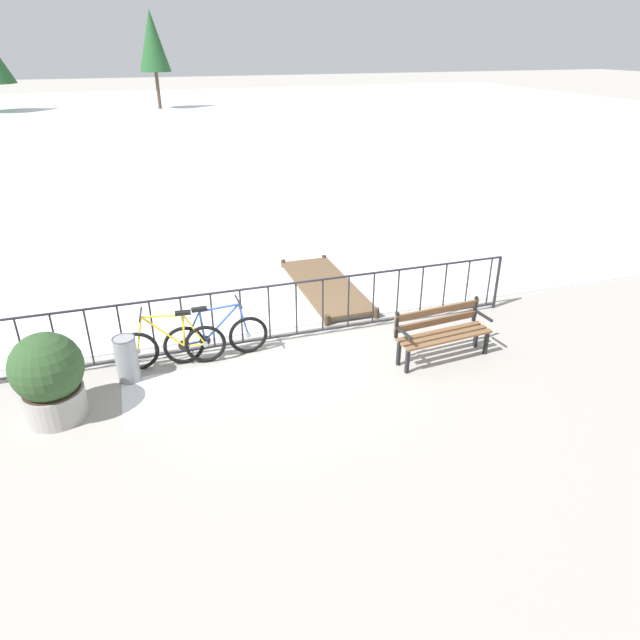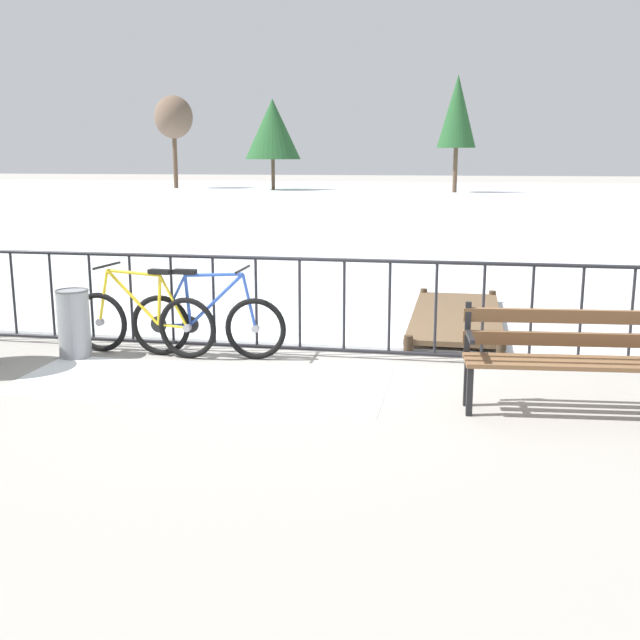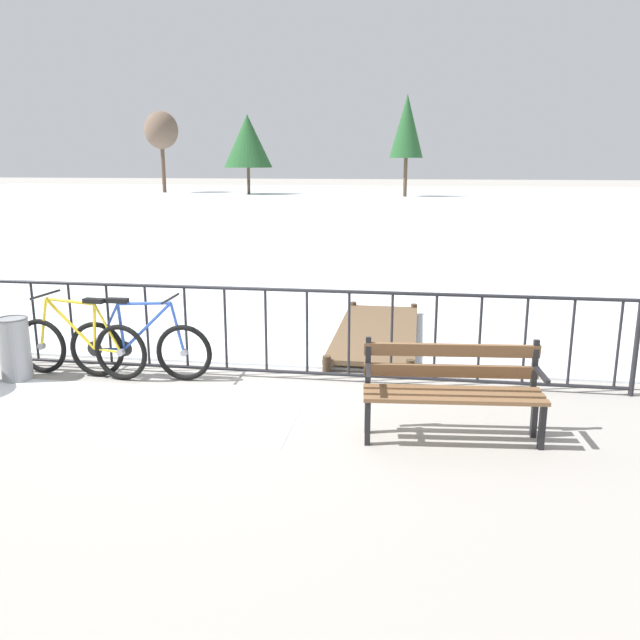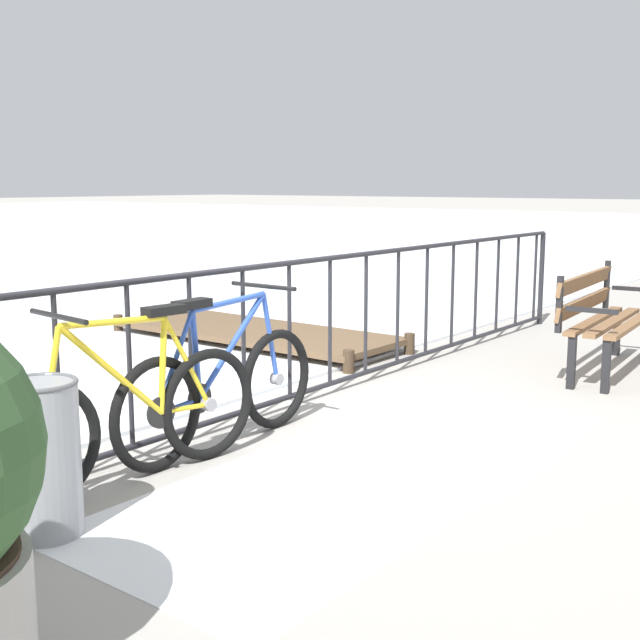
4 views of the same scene
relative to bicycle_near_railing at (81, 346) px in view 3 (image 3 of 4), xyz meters
The scene contains 12 objects.
ground_plane 1.73m from the bicycle_near_railing, ahead, with size 160.00×160.00×0.00m, color #9E9991.
frozen_pond 28.74m from the bicycle_near_railing, 86.68° to the left, with size 80.00×56.00×0.03m, color silver.
snow_patch 1.36m from the bicycle_near_railing, 44.00° to the right, with size 3.54×1.43×0.01m, color white.
railing_fence 1.70m from the bicycle_near_railing, ahead, with size 9.06×0.06×1.07m.
bicycle_near_railing is the anchor object (origin of this frame).
bicycle_second 0.71m from the bicycle_near_railing, ahead, with size 1.71×0.52×0.97m.
park_bench 4.34m from the bicycle_near_railing, 14.49° to the right, with size 1.64×0.62×0.89m.
trash_bin 0.72m from the bicycle_near_railing, 162.91° to the right, with size 0.35×0.35×0.73m.
wooden_dock 3.94m from the bicycle_near_railing, 32.77° to the left, with size 1.10×3.18×0.20m.
tree_far_west 39.19m from the bicycle_near_railing, 86.07° to the left, with size 2.24×2.24×6.69m.
tree_west_mid 41.36m from the bicycle_near_railing, 102.11° to the left, with size 3.48×3.48×5.61m.
tree_centre 44.83m from the bicycle_near_railing, 110.58° to the left, with size 2.50×2.50×6.00m.
Camera 3 is at (2.20, -7.08, 2.48)m, focal length 36.72 mm.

